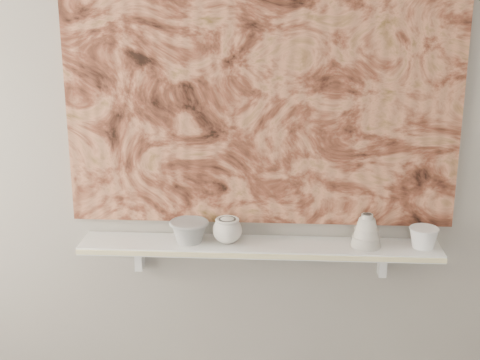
# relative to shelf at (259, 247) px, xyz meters

# --- Properties ---
(wall_back) EXTENTS (3.60, 0.00, 3.60)m
(wall_back) POSITION_rel_shelf_xyz_m (0.00, 0.09, 0.44)
(wall_back) COLOR gray
(wall_back) RESTS_ON floor
(shelf) EXTENTS (1.40, 0.18, 0.03)m
(shelf) POSITION_rel_shelf_xyz_m (0.00, 0.00, 0.00)
(shelf) COLOR white
(shelf) RESTS_ON wall_back
(shelf_stripe) EXTENTS (1.40, 0.01, 0.02)m
(shelf_stripe) POSITION_rel_shelf_xyz_m (0.00, -0.09, 0.00)
(shelf_stripe) COLOR beige
(shelf_stripe) RESTS_ON shelf
(bracket_left) EXTENTS (0.03, 0.06, 0.12)m
(bracket_left) POSITION_rel_shelf_xyz_m (-0.49, 0.06, -0.07)
(bracket_left) COLOR white
(bracket_left) RESTS_ON wall_back
(bracket_right) EXTENTS (0.03, 0.06, 0.12)m
(bracket_right) POSITION_rel_shelf_xyz_m (0.49, 0.06, -0.07)
(bracket_right) COLOR white
(bracket_right) RESTS_ON wall_back
(painting) EXTENTS (1.50, 0.02, 1.10)m
(painting) POSITION_rel_shelf_xyz_m (0.00, 0.08, 0.62)
(painting) COLOR brown
(painting) RESTS_ON wall_back
(house_motif) EXTENTS (0.09, 0.00, 0.08)m
(house_motif) POSITION_rel_shelf_xyz_m (0.45, 0.07, 0.32)
(house_motif) COLOR black
(house_motif) RESTS_ON painting
(bowl_grey) EXTENTS (0.19, 0.19, 0.09)m
(bowl_grey) POSITION_rel_shelf_xyz_m (-0.27, 0.00, 0.06)
(bowl_grey) COLOR gray
(bowl_grey) RESTS_ON shelf
(cup_cream) EXTENTS (0.12, 0.12, 0.10)m
(cup_cream) POSITION_rel_shelf_xyz_m (-0.12, 0.00, 0.07)
(cup_cream) COLOR beige
(cup_cream) RESTS_ON shelf
(bell_vessel) EXTENTS (0.15, 0.15, 0.13)m
(bell_vessel) POSITION_rel_shelf_xyz_m (0.41, 0.00, 0.08)
(bell_vessel) COLOR beige
(bell_vessel) RESTS_ON shelf
(bowl_white) EXTENTS (0.14, 0.14, 0.08)m
(bowl_white) POSITION_rel_shelf_xyz_m (0.63, 0.00, 0.06)
(bowl_white) COLOR white
(bowl_white) RESTS_ON shelf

